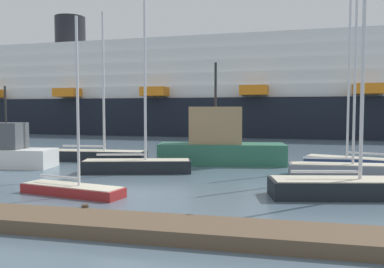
{
  "coord_description": "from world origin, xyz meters",
  "views": [
    {
      "loc": [
        6.6,
        -16.45,
        3.78
      ],
      "look_at": [
        0.0,
        12.39,
        1.97
      ],
      "focal_mm": 37.36,
      "sensor_mm": 36.0,
      "label": 1
    }
  ],
  "objects": [
    {
      "name": "fishing_boat_1",
      "position": [
        2.31,
        10.83,
        1.43
      ],
      "size": [
        8.95,
        3.95,
        7.01
      ],
      "rotation": [
        0.0,
        0.0,
        3.29
      ],
      "color": "#2D6B51",
      "rests_on": "ground_plane"
    },
    {
      "name": "cruise_ship",
      "position": [
        -10.73,
        43.97,
        6.18
      ],
      "size": [
        99.01,
        19.07,
        19.2
      ],
      "rotation": [
        0.0,
        0.0,
        -0.05
      ],
      "color": "black",
      "rests_on": "ground_plane"
    },
    {
      "name": "sailboat_4",
      "position": [
        -1.9,
        5.95,
        0.56
      ],
      "size": [
        6.63,
        3.08,
        10.86
      ],
      "rotation": [
        0.0,
        0.0,
        0.25
      ],
      "color": "black",
      "rests_on": "ground_plane"
    },
    {
      "name": "ground_plane",
      "position": [
        0.0,
        0.0,
        0.0
      ],
      "size": [
        600.0,
        600.0,
        0.0
      ],
      "primitive_type": "plane",
      "color": "slate"
    },
    {
      "name": "sailboat_3",
      "position": [
        10.0,
        7.38,
        0.54
      ],
      "size": [
        6.12,
        1.75,
        10.86
      ],
      "rotation": [
        0.0,
        0.0,
        0.05
      ],
      "color": "gray",
      "rests_on": "ground_plane"
    },
    {
      "name": "sailboat_0",
      "position": [
        -6.73,
        10.46,
        0.56
      ],
      "size": [
        7.33,
        2.07,
        10.8
      ],
      "rotation": [
        0.0,
        0.0,
        0.06
      ],
      "color": "black",
      "rests_on": "ground_plane"
    },
    {
      "name": "fishing_boat_0",
      "position": [
        -11.42,
        6.32,
        0.99
      ],
      "size": [
        7.08,
        2.94,
        5.33
      ],
      "rotation": [
        0.0,
        0.0,
        0.11
      ],
      "color": "white",
      "rests_on": "ground_plane"
    },
    {
      "name": "dock_pier",
      "position": [
        0.0,
        -5.14,
        0.22
      ],
      "size": [
        27.27,
        2.15,
        0.52
      ],
      "color": "brown",
      "rests_on": "ground_plane"
    },
    {
      "name": "sailboat_1",
      "position": [
        -2.48,
        -0.58,
        0.37
      ],
      "size": [
        5.1,
        2.19,
        7.79
      ],
      "rotation": [
        0.0,
        0.0,
        -0.2
      ],
      "color": "maroon",
      "rests_on": "ground_plane"
    },
    {
      "name": "sailboat_6",
      "position": [
        9.35,
        1.63,
        0.5
      ],
      "size": [
        6.85,
        3.19,
        9.42
      ],
      "rotation": [
        0.0,
        0.0,
        0.2
      ],
      "color": "black",
      "rests_on": "ground_plane"
    },
    {
      "name": "sailboat_5",
      "position": [
        11.16,
        10.92,
        0.55
      ],
      "size": [
        6.4,
        3.46,
        11.29
      ],
      "rotation": [
        0.0,
        0.0,
        2.81
      ],
      "color": "navy",
      "rests_on": "ground_plane"
    }
  ]
}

